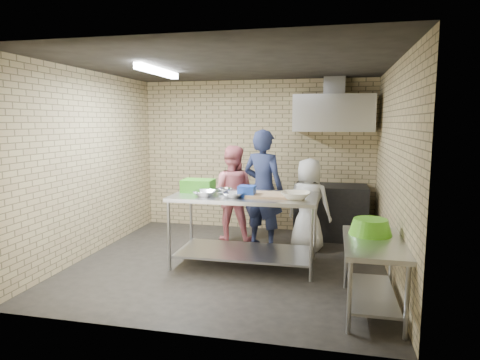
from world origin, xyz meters
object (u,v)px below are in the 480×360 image
object	(u,v)px
stove	(330,212)
bottle_green	(361,118)
side_counter	(373,276)
blue_tub	(247,191)
woman_pink	(232,193)
prep_table	(245,230)
bottle_red	(336,118)
man_navy	(263,189)
green_crate	(198,186)
woman_white	(309,204)
green_basin	(370,227)

from	to	relation	value
stove	bottle_green	bearing A→B (deg)	28.07
side_counter	blue_tub	bearing A→B (deg)	147.04
woman_pink	prep_table	bearing A→B (deg)	109.20
bottle_red	man_navy	size ratio (longest dim) A/B	0.10
man_navy	woman_pink	distance (m)	0.65
stove	bottle_red	size ratio (longest dim) A/B	6.67
green_crate	bottle_green	distance (m)	3.05
bottle_red	woman_white	world-z (taller)	bottle_red
bottle_green	woman_white	bearing A→B (deg)	-128.63
bottle_green	prep_table	bearing A→B (deg)	-130.05
side_counter	man_navy	size ratio (longest dim) A/B	0.65
blue_tub	woman_white	distance (m)	1.31
bottle_red	woman_white	xyz separation A→B (m)	(-0.38, -0.98, -1.32)
green_crate	green_basin	size ratio (longest dim) A/B	0.94
woman_pink	man_navy	bearing A→B (deg)	151.72
bottle_red	bottle_green	size ratio (longest dim) A/B	1.20
side_counter	woman_pink	world-z (taller)	woman_pink
woman_pink	green_basin	bearing A→B (deg)	132.78
side_counter	man_navy	xyz separation A→B (m)	(-1.48, 1.97, 0.55)
green_crate	green_basin	xyz separation A→B (m)	(2.27, -0.97, -0.23)
stove	man_navy	bearing A→B (deg)	-142.76
side_counter	bottle_red	distance (m)	3.44
prep_table	man_navy	bearing A→B (deg)	82.80
green_basin	woman_white	world-z (taller)	woman_white
bottle_red	bottle_green	world-z (taller)	bottle_red
prep_table	stove	xyz separation A→B (m)	(1.14, 1.65, -0.04)
prep_table	green_crate	xyz separation A→B (m)	(-0.70, 0.12, 0.58)
green_crate	side_counter	bearing A→B (deg)	-28.02
green_crate	green_basin	world-z (taller)	green_crate
blue_tub	green_basin	size ratio (longest dim) A/B	0.47
side_counter	green_basin	distance (m)	0.52
stove	bottle_red	xyz separation A→B (m)	(0.05, 0.24, 1.58)
stove	bottle_red	bearing A→B (deg)	78.23
woman_white	prep_table	bearing A→B (deg)	65.03
side_counter	man_navy	distance (m)	2.52
side_counter	bottle_green	xyz separation A→B (m)	(0.00, 2.99, 1.64)
prep_table	stove	size ratio (longest dim) A/B	1.63
prep_table	green_crate	distance (m)	0.91
woman_pink	woman_white	distance (m)	1.29
green_crate	blue_tub	world-z (taller)	green_crate
stove	bottle_red	distance (m)	1.60
prep_table	green_crate	world-z (taller)	green_crate
green_crate	woman_pink	xyz separation A→B (m)	(0.24, 1.02, -0.27)
green_crate	man_navy	bearing A→B (deg)	42.74
blue_tub	woman_pink	world-z (taller)	woman_pink
prep_table	woman_white	xyz separation A→B (m)	(0.81, 0.91, 0.22)
woman_white	side_counter	bearing A→B (deg)	127.75
side_counter	prep_table	bearing A→B (deg)	145.35
bottle_red	blue_tub	bearing A→B (deg)	-119.79
green_basin	bottle_green	xyz separation A→B (m)	(0.02, 2.74, 1.18)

